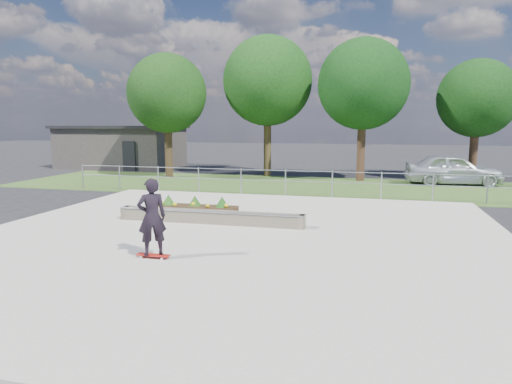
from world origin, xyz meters
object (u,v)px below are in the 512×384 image
skateboarder (152,217)px  planter_bed (193,208)px  grind_ledge (210,217)px  parked_car (453,170)px

skateboarder → planter_bed: bearing=101.9°
grind_ledge → skateboarder: bearing=-90.0°
planter_bed → parked_car: (10.05, 10.65, 0.56)m
skateboarder → parked_car: size_ratio=0.40×
skateboarder → parked_car: skateboarder is taller
grind_ledge → parked_car: parked_car is taller
grind_ledge → planter_bed: planter_bed is taller
planter_bed → parked_car: bearing=46.7°
parked_car → grind_ledge: bearing=138.1°
skateboarder → grind_ledge: bearing=90.0°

